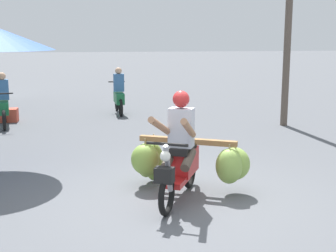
# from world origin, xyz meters

# --- Properties ---
(ground_plane) EXTENTS (120.00, 120.00, 0.00)m
(ground_plane) POSITION_xyz_m (0.00, 0.00, 0.00)
(ground_plane) COLOR #56595E
(motorbike_main_loaded) EXTENTS (1.85, 1.92, 1.58)m
(motorbike_main_loaded) POSITION_xyz_m (0.16, 0.34, 0.53)
(motorbike_main_loaded) COLOR black
(motorbike_main_loaded) RESTS_ON ground
(motorbike_distant_ahead_left) EXTENTS (0.54, 1.61, 1.40)m
(motorbike_distant_ahead_left) POSITION_xyz_m (-3.44, 6.29, 0.57)
(motorbike_distant_ahead_left) COLOR black
(motorbike_distant_ahead_left) RESTS_ON ground
(motorbike_distant_ahead_right) EXTENTS (0.50, 1.62, 1.40)m
(motorbike_distant_ahead_right) POSITION_xyz_m (-0.38, 7.71, 0.57)
(motorbike_distant_ahead_right) COLOR black
(motorbike_distant_ahead_right) RESTS_ON ground
(produce_crate) EXTENTS (0.56, 0.40, 0.36)m
(produce_crate) POSITION_xyz_m (-3.49, 6.94, 0.18)
(produce_crate) COLOR #CC4C38
(produce_crate) RESTS_ON ground
(utility_pole) EXTENTS (0.18, 0.18, 5.73)m
(utility_pole) POSITION_xyz_m (3.79, 5.24, 2.87)
(utility_pole) COLOR brown
(utility_pole) RESTS_ON ground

